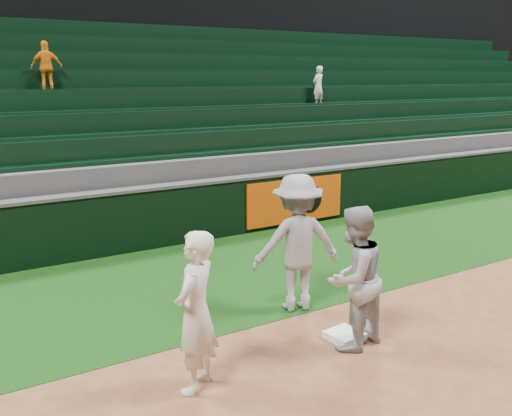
{
  "coord_description": "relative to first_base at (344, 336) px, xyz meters",
  "views": [
    {
      "loc": [
        -4.49,
        -5.27,
        3.38
      ],
      "look_at": [
        0.24,
        2.3,
        1.3
      ],
      "focal_mm": 40.0,
      "sensor_mm": 36.0,
      "label": 1
    }
  ],
  "objects": [
    {
      "name": "upper_deck",
      "position": [
        -0.15,
        17.48,
        5.95
      ],
      "size": [
        40.0,
        12.0,
        12.0
      ],
      "primitive_type": "cube",
      "color": "black",
      "rests_on": "ground"
    },
    {
      "name": "stadium_seating",
      "position": [
        -0.16,
        9.0,
        1.65
      ],
      "size": [
        36.0,
        5.95,
        4.85
      ],
      "color": "#3E3E41",
      "rests_on": "ground"
    },
    {
      "name": "first_baseman",
      "position": [
        -2.17,
        -0.06,
        0.86
      ],
      "size": [
        0.78,
        0.75,
        1.81
      ],
      "primitive_type": "imported",
      "rotation": [
        0.0,
        0.0,
        3.81
      ],
      "color": "white",
      "rests_on": "ground"
    },
    {
      "name": "ground",
      "position": [
        -0.15,
        0.03,
        -0.05
      ],
      "size": [
        70.0,
        70.0,
        0.0
      ],
      "primitive_type": "plane",
      "color": "brown",
      "rests_on": "ground"
    },
    {
      "name": "baserunner",
      "position": [
        -0.06,
        -0.19,
        0.87
      ],
      "size": [
        1.02,
        0.87,
        1.84
      ],
      "primitive_type": "imported",
      "rotation": [
        0.0,
        0.0,
        3.35
      ],
      "color": "#A9ABB4",
      "rests_on": "ground"
    },
    {
      "name": "first_base",
      "position": [
        0.0,
        0.0,
        0.0
      ],
      "size": [
        0.45,
        0.45,
        0.09
      ],
      "primitive_type": "cube",
      "rotation": [
        0.0,
        0.0,
        0.08
      ],
      "color": "white",
      "rests_on": "ground"
    },
    {
      "name": "field_wall",
      "position": [
        -0.13,
        5.23,
        0.59
      ],
      "size": [
        36.0,
        0.45,
        1.25
      ],
      "color": "black",
      "rests_on": "ground"
    },
    {
      "name": "foul_grass",
      "position": [
        -0.15,
        3.03,
        -0.04
      ],
      "size": [
        36.0,
        4.2,
        0.01
      ],
      "primitive_type": "cube",
      "color": "black",
      "rests_on": "ground"
    },
    {
      "name": "base_coach",
      "position": [
        0.06,
        1.17,
        0.97
      ],
      "size": [
        1.46,
        1.09,
        2.01
      ],
      "primitive_type": "imported",
      "rotation": [
        0.0,
        0.0,
        2.85
      ],
      "color": "#989AA5",
      "rests_on": "foul_grass"
    }
  ]
}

